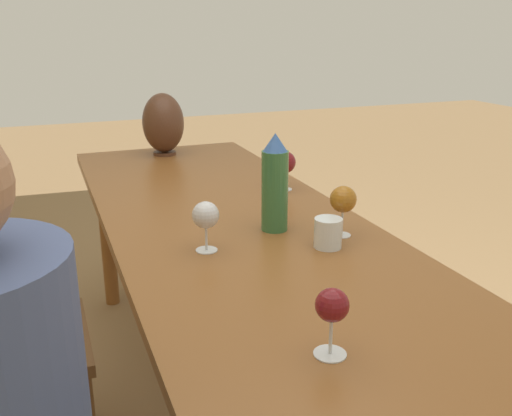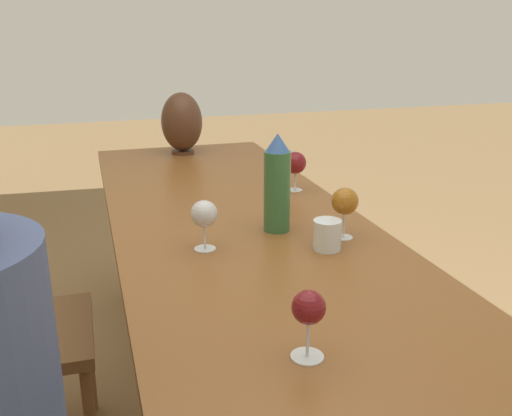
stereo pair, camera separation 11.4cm
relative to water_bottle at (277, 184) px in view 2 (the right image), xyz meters
name	(u,v)px [view 2 (the right image)]	position (x,y,z in m)	size (l,w,h in m)	color
dining_table	(251,258)	(-0.02, 0.09, -0.22)	(2.67, 0.80, 0.77)	brown
water_bottle	(277,184)	(0.00, 0.00, 0.00)	(0.08, 0.08, 0.30)	#336638
water_tumbler	(327,235)	(-0.19, -0.08, -0.10)	(0.08, 0.08, 0.09)	silver
vase	(182,122)	(1.15, 0.09, 0.01)	(0.20, 0.20, 0.29)	#4C2D1E
wine_glass_0	(204,215)	(-0.09, 0.24, -0.04)	(0.08, 0.08, 0.14)	silver
wine_glass_1	(309,310)	(-0.68, 0.17, -0.04)	(0.07, 0.07, 0.14)	silver
wine_glass_2	(295,163)	(0.39, -0.20, -0.04)	(0.08, 0.08, 0.15)	silver
wine_glass_3	(345,202)	(-0.12, -0.17, -0.03)	(0.08, 0.08, 0.15)	silver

